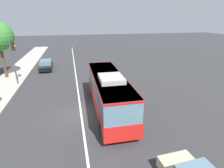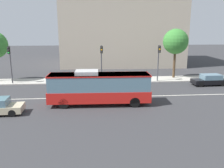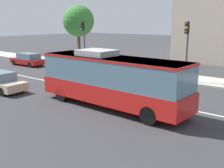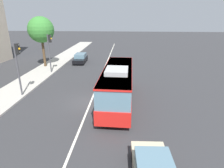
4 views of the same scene
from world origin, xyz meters
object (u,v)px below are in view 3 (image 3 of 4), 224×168
(transit_bus, at_px, (111,78))
(sedan_red, at_px, (28,59))
(traffic_light_mid_block, at_px, (83,36))
(traffic_light_far_corner, at_px, (187,41))
(street_tree_kerbside_left, at_px, (78,21))

(transit_bus, height_order, sedan_red, transit_bus)
(traffic_light_mid_block, bearing_deg, traffic_light_far_corner, 87.95)
(transit_bus, xyz_separation_m, street_tree_kerbside_left, (-14.14, 11.39, 3.37))
(sedan_red, xyz_separation_m, street_tree_kerbside_left, (4.00, 4.64, 4.46))
(transit_bus, distance_m, traffic_light_far_corner, 9.46)
(sedan_red, bearing_deg, street_tree_kerbside_left, -132.61)
(transit_bus, bearing_deg, traffic_light_far_corner, 87.72)
(traffic_light_far_corner, distance_m, street_tree_kerbside_left, 15.00)
(traffic_light_mid_block, bearing_deg, transit_bus, 49.53)
(sedan_red, bearing_deg, traffic_light_mid_block, -159.31)
(transit_bus, distance_m, traffic_light_mid_block, 15.03)
(transit_bus, xyz_separation_m, traffic_light_far_corner, (0.63, 9.27, 1.75))
(traffic_light_far_corner, bearing_deg, street_tree_kerbside_left, -103.14)
(street_tree_kerbside_left, bearing_deg, traffic_light_far_corner, -8.16)
(transit_bus, height_order, traffic_light_mid_block, traffic_light_mid_block)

